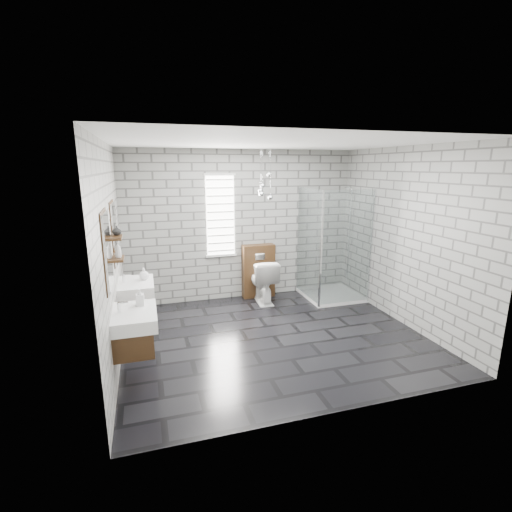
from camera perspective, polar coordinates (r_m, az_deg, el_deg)
name	(u,v)px	position (r m, az deg, el deg)	size (l,w,h in m)	color
floor	(274,337)	(5.52, 2.80, -12.31)	(4.20, 3.60, 0.02)	black
ceiling	(277,142)	(4.98, 3.18, 17.14)	(4.20, 3.60, 0.02)	white
wall_back	(242,226)	(6.78, -2.19, 4.68)	(4.20, 0.02, 2.70)	gray
wall_front	(342,285)	(3.48, 13.06, -4.35)	(4.20, 0.02, 2.70)	gray
wall_left	(111,256)	(4.81, -21.43, 0.01)	(0.02, 3.60, 2.70)	gray
wall_right	(405,237)	(6.11, 21.98, 2.70)	(0.02, 3.60, 2.70)	gray
vanity_left	(131,319)	(4.38, -18.67, -9.24)	(0.47, 0.70, 1.57)	#402813
vanity_right	(133,288)	(5.43, -18.38, -4.75)	(0.47, 0.70, 1.57)	#402813
shelf_lower	(118,259)	(4.76, -20.49, -0.41)	(0.14, 0.30, 0.03)	#402813
shelf_upper	(116,238)	(4.71, -20.75, 2.66)	(0.14, 0.30, 0.03)	#402813
window	(220,216)	(6.64, -5.50, 6.17)	(0.56, 0.05, 1.48)	white
cistern_panel	(258,271)	(6.93, 0.36, -2.31)	(0.60, 0.20, 1.00)	#402813
flush_plate	(260,257)	(6.76, 0.62, -0.09)	(0.18, 0.01, 0.12)	silver
shower_enclosure	(330,273)	(6.93, 11.33, -2.56)	(1.00, 1.00, 2.03)	white
pendant_cluster	(265,188)	(6.37, 1.33, 10.44)	(0.28, 0.29, 0.85)	silver
toilet	(263,280)	(6.72, 1.02, -3.76)	(0.44, 0.77, 0.79)	white
soap_bottle_a	(140,297)	(4.46, -17.44, -6.04)	(0.09, 0.09, 0.20)	#B2B2B2
soap_bottle_b	(144,274)	(5.44, -16.88, -2.63)	(0.13, 0.13, 0.17)	#B2B2B2
soap_bottle_c	(118,250)	(4.73, -20.48, 0.87)	(0.07, 0.07, 0.19)	#B2B2B2
vase	(117,230)	(4.78, -20.64, 3.70)	(0.11, 0.11, 0.11)	#B2B2B2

